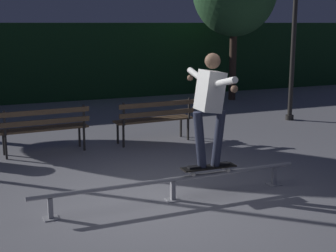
% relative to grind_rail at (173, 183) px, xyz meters
% --- Properties ---
extents(ground_plane, '(90.00, 90.00, 0.00)m').
position_rel_grind_rail_xyz_m(ground_plane, '(-0.00, 0.08, -0.25)').
color(ground_plane, gray).
extents(hedge_backdrop, '(24.00, 1.20, 2.36)m').
position_rel_grind_rail_xyz_m(hedge_backdrop, '(-0.00, 9.68, 0.93)').
color(hedge_backdrop, '#193D1E').
rests_on(hedge_backdrop, ground).
extents(grind_rail, '(3.85, 0.18, 0.32)m').
position_rel_grind_rail_xyz_m(grind_rail, '(0.00, 0.00, 0.00)').
color(grind_rail, '#9E9EA3').
rests_on(grind_rail, ground).
extents(skateboard, '(0.79, 0.22, 0.09)m').
position_rel_grind_rail_xyz_m(skateboard, '(0.54, -0.00, 0.15)').
color(skateboard, black).
rests_on(skateboard, grind_rail).
extents(skateboarder, '(0.62, 1.41, 1.56)m').
position_rel_grind_rail_xyz_m(skateboarder, '(0.54, -0.00, 1.08)').
color(skateboarder, black).
rests_on(skateboarder, skateboard).
extents(park_bench_leftmost, '(1.62, 0.49, 0.88)m').
position_rel_grind_rail_xyz_m(park_bench_leftmost, '(-1.18, 3.12, 0.29)').
color(park_bench_leftmost, '#282623').
rests_on(park_bench_leftmost, ground).
extents(park_bench_left_center, '(1.62, 0.49, 0.88)m').
position_rel_grind_rail_xyz_m(park_bench_left_center, '(0.98, 3.12, 0.29)').
color(park_bench_left_center, '#282623').
rests_on(park_bench_left_center, ground).
extents(lamp_post_right, '(0.32, 0.32, 3.90)m').
position_rel_grind_rail_xyz_m(lamp_post_right, '(4.92, 4.01, 2.23)').
color(lamp_post_right, '#282623').
rests_on(lamp_post_right, ground).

